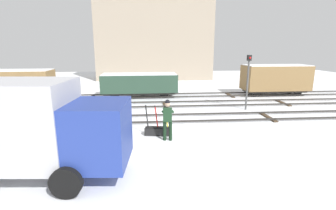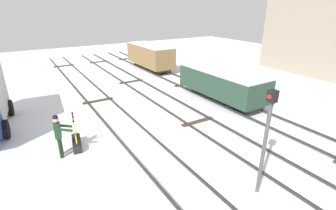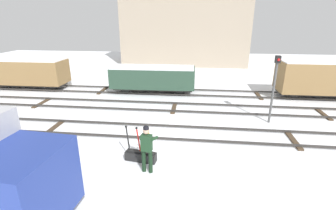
{
  "view_description": "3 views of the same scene",
  "coord_description": "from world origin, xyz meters",
  "px_view_note": "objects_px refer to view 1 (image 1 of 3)",
  "views": [
    {
      "loc": [
        -1.22,
        -13.71,
        4.06
      ],
      "look_at": [
        -0.04,
        0.57,
        0.76
      ],
      "focal_mm": 26.74,
      "sensor_mm": 36.0,
      "label": 1
    },
    {
      "loc": [
        9.57,
        -4.04,
        5.86
      ],
      "look_at": [
        0.35,
        1.56,
        1.54
      ],
      "focal_mm": 26.93,
      "sensor_mm": 36.0,
      "label": 2
    },
    {
      "loc": [
        1.27,
        -10.82,
        5.36
      ],
      "look_at": [
        -0.07,
        0.96,
        1.17
      ],
      "focal_mm": 26.42,
      "sensor_mm": 36.0,
      "label": 3
    }
  ],
  "objects_px": {
    "freight_car_back_track": "(275,78)",
    "signal_post": "(248,76)",
    "freight_car_mid_siding": "(14,82)",
    "rail_worker": "(168,117)",
    "switch_lever_frame": "(158,130)",
    "freight_car_near_switch": "(140,83)",
    "delivery_truck": "(35,126)"
  },
  "relations": [
    {
      "from": "signal_post",
      "to": "freight_car_mid_siding",
      "type": "height_order",
      "value": "signal_post"
    },
    {
      "from": "freight_car_near_switch",
      "to": "switch_lever_frame",
      "type": "bearing_deg",
      "value": -84.47
    },
    {
      "from": "rail_worker",
      "to": "freight_car_back_track",
      "type": "xyz_separation_m",
      "value": [
        10.15,
        10.08,
        0.43
      ]
    },
    {
      "from": "switch_lever_frame",
      "to": "freight_car_mid_siding",
      "type": "bearing_deg",
      "value": 148.47
    },
    {
      "from": "switch_lever_frame",
      "to": "freight_car_mid_siding",
      "type": "height_order",
      "value": "freight_car_mid_siding"
    },
    {
      "from": "freight_car_near_switch",
      "to": "signal_post",
      "type": "bearing_deg",
      "value": -35.35
    },
    {
      "from": "rail_worker",
      "to": "freight_car_near_switch",
      "type": "distance_m",
      "value": 10.19
    },
    {
      "from": "delivery_truck",
      "to": "signal_post",
      "type": "distance_m",
      "value": 12.9
    },
    {
      "from": "freight_car_back_track",
      "to": "freight_car_mid_siding",
      "type": "bearing_deg",
      "value": 179.4
    },
    {
      "from": "rail_worker",
      "to": "freight_car_back_track",
      "type": "distance_m",
      "value": 14.31
    },
    {
      "from": "switch_lever_frame",
      "to": "freight_car_mid_siding",
      "type": "xyz_separation_m",
      "value": [
        -11.03,
        9.4,
        1.11
      ]
    },
    {
      "from": "signal_post",
      "to": "freight_car_back_track",
      "type": "xyz_separation_m",
      "value": [
        4.48,
        4.89,
        -0.73
      ]
    },
    {
      "from": "delivery_truck",
      "to": "freight_car_near_switch",
      "type": "bearing_deg",
      "value": 82.36
    },
    {
      "from": "rail_worker",
      "to": "delivery_truck",
      "type": "height_order",
      "value": "delivery_truck"
    },
    {
      "from": "signal_post",
      "to": "switch_lever_frame",
      "type": "bearing_deg",
      "value": -143.43
    },
    {
      "from": "freight_car_back_track",
      "to": "freight_car_mid_siding",
      "type": "relative_size",
      "value": 0.94
    },
    {
      "from": "rail_worker",
      "to": "signal_post",
      "type": "xyz_separation_m",
      "value": [
        5.67,
        5.19,
        1.16
      ]
    },
    {
      "from": "freight_car_near_switch",
      "to": "freight_car_back_track",
      "type": "height_order",
      "value": "freight_car_back_track"
    },
    {
      "from": "rail_worker",
      "to": "delivery_truck",
      "type": "bearing_deg",
      "value": -136.68
    },
    {
      "from": "switch_lever_frame",
      "to": "freight_car_near_switch",
      "type": "bearing_deg",
      "value": 105.56
    },
    {
      "from": "switch_lever_frame",
      "to": "rail_worker",
      "type": "xyz_separation_m",
      "value": [
        0.41,
        -0.68,
        0.81
      ]
    },
    {
      "from": "freight_car_back_track",
      "to": "freight_car_near_switch",
      "type": "bearing_deg",
      "value": 179.4
    },
    {
      "from": "switch_lever_frame",
      "to": "freight_car_mid_siding",
      "type": "distance_m",
      "value": 14.53
    },
    {
      "from": "signal_post",
      "to": "freight_car_mid_siding",
      "type": "xyz_separation_m",
      "value": [
        -17.11,
        4.89,
        -0.86
      ]
    },
    {
      "from": "freight_car_mid_siding",
      "to": "delivery_truck",
      "type": "bearing_deg",
      "value": -62.03
    },
    {
      "from": "freight_car_back_track",
      "to": "signal_post",
      "type": "bearing_deg",
      "value": -133.09
    },
    {
      "from": "freight_car_back_track",
      "to": "delivery_truck",
      "type": "bearing_deg",
      "value": -138.58
    },
    {
      "from": "rail_worker",
      "to": "freight_car_mid_siding",
      "type": "bearing_deg",
      "value": 147.52
    },
    {
      "from": "switch_lever_frame",
      "to": "delivery_truck",
      "type": "relative_size",
      "value": 0.26
    },
    {
      "from": "rail_worker",
      "to": "freight_car_mid_siding",
      "type": "xyz_separation_m",
      "value": [
        -11.44,
        10.08,
        0.29
      ]
    },
    {
      "from": "delivery_truck",
      "to": "freight_car_mid_siding",
      "type": "distance_m",
      "value": 14.86
    },
    {
      "from": "rail_worker",
      "to": "signal_post",
      "type": "distance_m",
      "value": 7.78
    }
  ]
}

